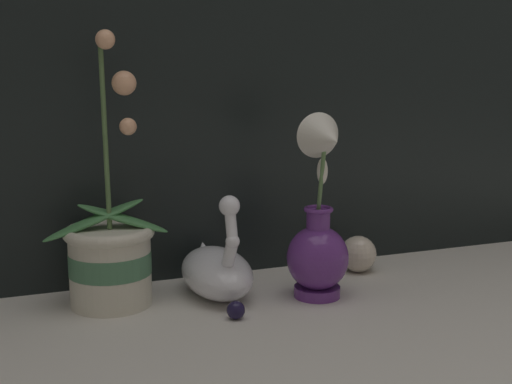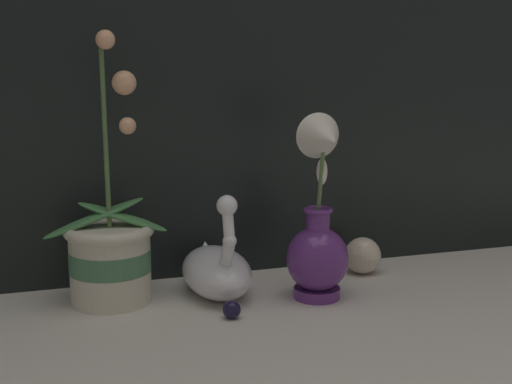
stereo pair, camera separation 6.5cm
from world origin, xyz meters
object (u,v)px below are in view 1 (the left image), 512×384
at_px(blue_vase, 320,232).
at_px(glass_sphere, 358,254).
at_px(orchid_potted_plant, 110,254).
at_px(swan_figurine, 216,269).

relative_size(blue_vase, glass_sphere, 4.53).
height_order(orchid_potted_plant, blue_vase, orchid_potted_plant).
height_order(orchid_potted_plant, glass_sphere, orchid_potted_plant).
xyz_separation_m(orchid_potted_plant, glass_sphere, (0.47, 0.02, -0.05)).
bearing_deg(glass_sphere, swan_figurine, -173.19).
bearing_deg(glass_sphere, blue_vase, -141.19).
xyz_separation_m(orchid_potted_plant, blue_vase, (0.34, -0.09, 0.03)).
bearing_deg(orchid_potted_plant, swan_figurine, -6.00).
relative_size(orchid_potted_plant, swan_figurine, 2.16).
bearing_deg(blue_vase, glass_sphere, 38.81).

